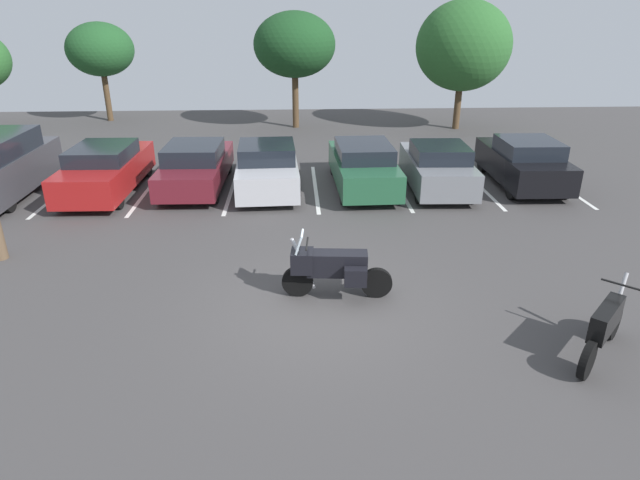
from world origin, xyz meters
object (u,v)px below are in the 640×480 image
(motorcycle_second, at_px, (604,327))
(car_green, at_px, (363,166))
(motorcycle_touring, at_px, (333,267))
(car_red, at_px, (106,169))
(car_maroon, at_px, (196,166))
(car_grey, at_px, (437,167))
(car_silver, at_px, (267,167))
(car_black, at_px, (523,162))
(car_charcoal, at_px, (1,165))

(motorcycle_second, distance_m, car_green, 9.83)
(motorcycle_touring, xyz_separation_m, car_red, (-6.64, 7.13, 0.08))
(motorcycle_touring, xyz_separation_m, motorcycle_second, (4.37, -2.29, -0.09))
(car_maroon, bearing_deg, car_grey, -4.18)
(car_maroon, xyz_separation_m, car_green, (5.36, -0.35, 0.03))
(car_silver, relative_size, car_black, 1.03)
(car_charcoal, xyz_separation_m, car_green, (11.17, 0.20, -0.22))
(car_silver, xyz_separation_m, car_grey, (5.41, -0.22, -0.00))
(car_red, relative_size, car_black, 1.10)
(motorcycle_touring, distance_m, car_green, 7.26)
(motorcycle_touring, height_order, car_grey, car_grey)
(motorcycle_second, relative_size, car_maroon, 0.34)
(motorcycle_second, height_order, car_silver, car_silver)
(motorcycle_second, distance_m, car_grey, 9.20)
(motorcycle_touring, xyz_separation_m, car_grey, (3.82, 6.89, 0.06))
(car_red, xyz_separation_m, car_maroon, (2.75, 0.33, -0.03))
(car_maroon, relative_size, car_green, 1.03)
(car_charcoal, distance_m, car_silver, 8.12)
(motorcycle_touring, relative_size, car_green, 0.48)
(car_charcoal, bearing_deg, motorcycle_second, -33.17)
(motorcycle_second, bearing_deg, car_green, 107.19)
(motorcycle_touring, distance_m, car_silver, 7.29)
(car_maroon, bearing_deg, car_charcoal, -174.61)
(car_red, height_order, car_grey, car_red)
(car_red, relative_size, car_maroon, 1.01)
(car_red, xyz_separation_m, car_green, (8.11, -0.02, -0.00))
(motorcycle_touring, height_order, car_charcoal, car_charcoal)
(car_charcoal, relative_size, car_silver, 1.04)
(motorcycle_second, distance_m, car_black, 9.78)
(car_maroon, relative_size, car_black, 1.09)
(motorcycle_second, bearing_deg, car_maroon, 130.31)
(car_grey, bearing_deg, car_silver, 177.63)
(car_maroon, height_order, car_black, car_black)
(car_charcoal, distance_m, car_red, 3.07)
(car_grey, bearing_deg, motorcycle_touring, -118.99)
(car_silver, relative_size, car_green, 0.98)
(car_silver, height_order, car_grey, car_silver)
(car_grey, bearing_deg, car_green, 174.83)
(car_charcoal, bearing_deg, car_red, 4.07)
(motorcycle_touring, xyz_separation_m, car_charcoal, (-9.70, 6.91, 0.30))
(motorcycle_touring, bearing_deg, motorcycle_second, -27.61)
(car_silver, bearing_deg, motorcycle_second, -57.63)
(car_silver, bearing_deg, car_red, 179.89)
(motorcycle_touring, height_order, motorcycle_second, motorcycle_touring)
(car_green, bearing_deg, car_red, 179.85)
(motorcycle_second, bearing_deg, car_silver, 122.37)
(car_charcoal, xyz_separation_m, car_black, (16.42, 0.30, -0.19))
(car_black, bearing_deg, motorcycle_second, -103.91)
(car_green, height_order, car_black, car_black)
(car_maroon, height_order, car_silver, car_silver)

